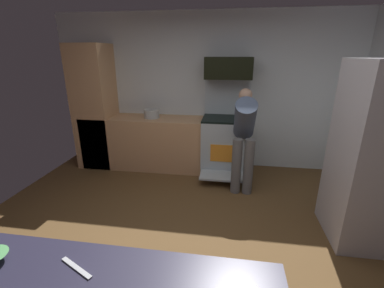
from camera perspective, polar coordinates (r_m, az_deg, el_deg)
name	(u,v)px	position (r m, az deg, el deg)	size (l,w,h in m)	color
ground_plane	(182,246)	(3.01, -2.23, -21.31)	(5.20, 4.80, 0.02)	brown
wall_back	(206,92)	(4.66, 3.01, 11.16)	(5.20, 0.12, 2.60)	silver
lower_cabinet_run	(152,143)	(4.69, -8.64, 0.31)	(2.40, 0.60, 0.90)	tan
cabinet_column	(95,107)	(4.92, -20.30, 7.49)	(0.60, 0.60, 2.10)	tan
oven_range	(225,143)	(4.45, 7.23, 0.24)	(0.76, 0.99, 1.56)	#B3C2C7
microwave	(229,68)	(4.32, 7.96, 16.07)	(0.74, 0.38, 0.33)	black
person_cook	(244,133)	(3.82, 11.28, 2.39)	(0.31, 0.67, 1.46)	slate
knife_chef	(76,268)	(1.60, -23.87, -23.43)	(0.23, 0.02, 0.01)	#B7BABF
stock_pot	(152,114)	(4.54, -8.79, 6.55)	(0.26, 0.26, 0.14)	#B1B8B5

